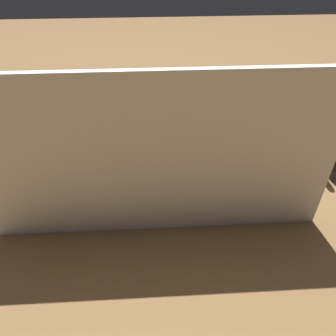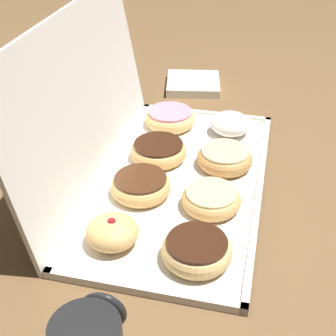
# 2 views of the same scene
# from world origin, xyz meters

# --- Properties ---
(ground_plane) EXTENTS (3.00, 3.00, 0.00)m
(ground_plane) POSITION_xyz_m (0.00, 0.00, 0.00)
(ground_plane) COLOR brown
(donut_box) EXTENTS (0.58, 0.31, 0.01)m
(donut_box) POSITION_xyz_m (0.00, 0.00, 0.01)
(donut_box) COLOR silver
(donut_box) RESTS_ON ground
(box_lid_open) EXTENTS (0.58, 0.06, 0.32)m
(box_lid_open) POSITION_xyz_m (0.00, 0.19, 0.16)
(box_lid_open) COLOR silver
(box_lid_open) RESTS_ON ground
(chocolate_frosted_donut_0) EXTENTS (0.11, 0.11, 0.04)m
(chocolate_frosted_donut_0) POSITION_xyz_m (-0.20, -0.07, 0.03)
(chocolate_frosted_donut_0) COLOR #E5B770
(chocolate_frosted_donut_0) RESTS_ON donut_box
(glazed_ring_donut_1) EXTENTS (0.11, 0.11, 0.03)m
(glazed_ring_donut_1) POSITION_xyz_m (-0.07, -0.07, 0.03)
(glazed_ring_donut_1) COLOR tan
(glazed_ring_donut_1) RESTS_ON donut_box
(glazed_ring_donut_2) EXTENTS (0.11, 0.11, 0.04)m
(glazed_ring_donut_2) POSITION_xyz_m (0.07, -0.07, 0.03)
(glazed_ring_donut_2) COLOR tan
(glazed_ring_donut_2) RESTS_ON donut_box
(powdered_filled_donut_3) EXTENTS (0.09, 0.09, 0.05)m
(powdered_filled_donut_3) POSITION_xyz_m (0.20, -0.07, 0.03)
(powdered_filled_donut_3) COLOR white
(powdered_filled_donut_3) RESTS_ON donut_box
(jelly_filled_donut_4) EXTENTS (0.09, 0.09, 0.05)m
(jelly_filled_donut_4) POSITION_xyz_m (-0.20, 0.07, 0.03)
(jelly_filled_donut_4) COLOR tan
(jelly_filled_donut_4) RESTS_ON donut_box
(chocolate_frosted_donut_5) EXTENTS (0.11, 0.11, 0.04)m
(chocolate_frosted_donut_5) POSITION_xyz_m (-0.06, 0.06, 0.03)
(chocolate_frosted_donut_5) COLOR tan
(chocolate_frosted_donut_5) RESTS_ON donut_box
(chocolate_frosted_donut_6) EXTENTS (0.12, 0.12, 0.04)m
(chocolate_frosted_donut_6) POSITION_xyz_m (0.06, 0.06, 0.03)
(chocolate_frosted_donut_6) COLOR tan
(chocolate_frosted_donut_6) RESTS_ON donut_box
(pink_frosted_donut_7) EXTENTS (0.11, 0.11, 0.04)m
(pink_frosted_donut_7) POSITION_xyz_m (0.20, 0.07, 0.03)
(pink_frosted_donut_7) COLOR #E5B770
(pink_frosted_donut_7) RESTS_ON donut_box
(napkin_stack) EXTENTS (0.16, 0.16, 0.02)m
(napkin_stack) POSITION_xyz_m (0.44, 0.06, 0.01)
(napkin_stack) COLOR white
(napkin_stack) RESTS_ON ground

